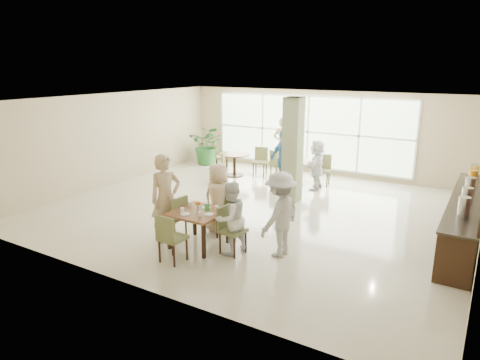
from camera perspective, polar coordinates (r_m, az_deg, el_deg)
The scene contains 20 objects.
ground at distance 11.02m, azimuth 2.33°, elevation -3.99°, with size 10.00×10.00×0.00m, color beige.
room_shell at distance 10.59m, azimuth 2.43°, elevation 4.75°, with size 10.00×10.00×10.00m.
window_bank at distance 14.83m, azimuth 9.04°, elevation 6.37°, with size 7.00×0.04×7.00m.
column at distance 11.53m, azimuth 7.03°, elevation 3.97°, with size 0.45×0.45×2.80m, color #788059.
main_table at distance 8.71m, azimuth -5.57°, elevation -4.70°, with size 1.02×1.02×0.75m.
round_table_left at distance 14.27m, azimuth -0.75°, elevation 2.77°, with size 1.03×1.03×0.75m.
round_table_right at distance 13.26m, azimuth 7.24°, elevation 1.74°, with size 1.07×1.07×0.75m.
chairs_main_table at distance 8.77m, azimuth -5.47°, elevation -5.86°, with size 1.99×2.06×0.95m.
chairs_table_left at distance 14.28m, azimuth -0.95°, elevation 2.45°, with size 2.14×1.99×0.95m.
chairs_table_right at distance 13.25m, azimuth 7.13°, elevation 1.33°, with size 2.07×1.77×0.95m.
tabletop_clutter at distance 8.64m, azimuth -5.52°, elevation -3.83°, with size 0.76×0.75×0.21m.
buffet_counter at distance 10.13m, azimuth 27.95°, elevation -4.25°, with size 0.64×4.70×1.95m.
potted_plant at distance 15.97m, azimuth -4.28°, elevation 4.68°, with size 1.31×1.31×1.45m, color #265F29.
teen_left at distance 8.98m, azimuth -9.88°, elevation -2.45°, with size 0.68×0.44×1.86m, color tan.
teen_far at distance 9.38m, azimuth -2.88°, elevation -2.43°, with size 0.76×0.42×1.56m, color tan.
teen_right at distance 8.31m, azimuth -1.25°, elevation -5.12°, with size 0.71×0.55×1.46m, color white.
teen_standing at distance 8.24m, azimuth 5.37°, elevation -4.60°, with size 1.08×0.62×1.67m, color #B2B2B4.
adult_a at distance 12.37m, azimuth 5.88°, elevation 2.52°, with size 1.08×0.62×1.85m, color teal.
adult_b at distance 12.88m, azimuth 10.19°, elevation 2.03°, with size 1.38×0.59×1.49m, color white.
adult_standing at distance 14.59m, azimuth 5.75°, elevation 4.63°, with size 0.71×0.46×1.94m, color tan.
Camera 1 is at (4.98, -9.15, 3.60)m, focal length 32.00 mm.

